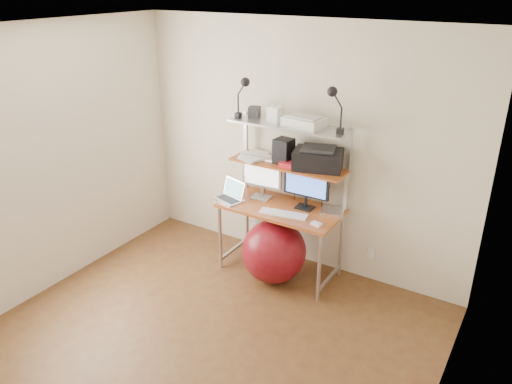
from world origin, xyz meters
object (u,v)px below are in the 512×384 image
printer (318,158)px  exercise_ball (274,251)px  monitor_black (306,185)px  laptop (231,195)px  monitor_silver (262,175)px

printer → exercise_ball: printer is taller
monitor_black → laptop: 0.79m
monitor_black → exercise_ball: monitor_black is taller
monitor_black → laptop: bearing=-163.7°
monitor_silver → printer: bearing=2.1°
printer → monitor_black: bearing=-165.6°
monitor_silver → monitor_black: size_ratio=1.00×
monitor_black → printer: (0.09, 0.05, 0.28)m
exercise_ball → laptop: bearing=173.9°
laptop → exercise_ball: size_ratio=0.54×
laptop → printer: bearing=35.3°
monitor_silver → exercise_ball: bearing=-46.0°
monitor_silver → monitor_black: (0.49, 0.02, -0.02)m
printer → exercise_ball: (-0.28, -0.33, -0.93)m
monitor_black → printer: 0.29m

